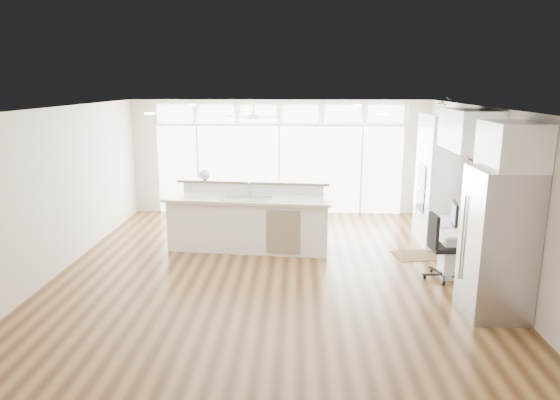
{
  "coord_description": "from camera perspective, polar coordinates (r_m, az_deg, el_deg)",
  "views": [
    {
      "loc": [
        0.44,
        -7.78,
        3.08
      ],
      "look_at": [
        0.14,
        0.6,
        1.1
      ],
      "focal_mm": 32.0,
      "sensor_mm": 36.0,
      "label": 1
    }
  ],
  "objects": [
    {
      "name": "desk_window",
      "position": [
        8.76,
        22.22,
        2.22
      ],
      "size": [
        0.04,
        0.85,
        0.85
      ],
      "primitive_type": "cube",
      "color": "white",
      "rests_on": "wall_right"
    },
    {
      "name": "ceiling_fan",
      "position": [
        10.64,
        -3.05,
        10.01
      ],
      "size": [
        1.16,
        1.16,
        0.32
      ],
      "primitive_type": "cube",
      "color": "white",
      "rests_on": "ceiling"
    },
    {
      "name": "monitor",
      "position": [
        8.75,
        19.37,
        -1.47
      ],
      "size": [
        0.17,
        0.51,
        0.42
      ],
      "primitive_type": "cube",
      "rotation": [
        0.0,
        0.0,
        -0.17
      ],
      "color": "black",
      "rests_on": "desk_nook"
    },
    {
      "name": "wall_left",
      "position": [
        8.89,
        -24.29,
        0.86
      ],
      "size": [
        0.04,
        8.0,
        2.7
      ],
      "primitive_type": "cube",
      "color": "beige",
      "rests_on": "floor"
    },
    {
      "name": "desk_nook",
      "position": [
        8.93,
        19.57,
        -5.12
      ],
      "size": [
        0.72,
        1.3,
        0.76
      ],
      "primitive_type": "cube",
      "color": "white",
      "rests_on": "floor"
    },
    {
      "name": "floor",
      "position": [
        8.38,
        -1.1,
        -8.37
      ],
      "size": [
        7.0,
        8.0,
        0.02
      ],
      "primitive_type": "cube",
      "color": "#482E16",
      "rests_on": "ground"
    },
    {
      "name": "framed_photos",
      "position": [
        9.36,
        20.87,
        2.05
      ],
      "size": [
        0.06,
        0.22,
        0.8
      ],
      "primitive_type": "cube",
      "color": "black",
      "rests_on": "wall_right"
    },
    {
      "name": "oven_cabinet",
      "position": [
        10.13,
        17.69,
        2.22
      ],
      "size": [
        0.64,
        1.2,
        2.5
      ],
      "primitive_type": "cube",
      "color": "white",
      "rests_on": "floor"
    },
    {
      "name": "transom_row",
      "position": [
        11.75,
        -0.08,
        9.84
      ],
      "size": [
        5.9,
        0.06,
        0.4
      ],
      "primitive_type": "cube",
      "color": "white",
      "rests_on": "wall_back"
    },
    {
      "name": "refrigerator",
      "position": [
        7.26,
        23.6,
        -4.51
      ],
      "size": [
        0.76,
        0.9,
        2.0
      ],
      "primitive_type": "cube",
      "color": "#A9AAAE",
      "rests_on": "floor"
    },
    {
      "name": "fishbowl",
      "position": [
        9.83,
        -8.61,
        2.9
      ],
      "size": [
        0.24,
        0.24,
        0.22
      ],
      "primitive_type": "sphere",
      "rotation": [
        0.0,
        0.0,
        -0.13
      ],
      "color": "silver",
      "rests_on": "kitchen_island"
    },
    {
      "name": "fridge_cabinet",
      "position": [
        7.03,
        25.04,
        5.66
      ],
      "size": [
        0.64,
        0.9,
        0.6
      ],
      "primitive_type": "cube",
      "color": "white",
      "rests_on": "wall_right"
    },
    {
      "name": "wall_back",
      "position": [
        11.91,
        -0.06,
        4.91
      ],
      "size": [
        7.0,
        0.04,
        2.7
      ],
      "primitive_type": "cube",
      "color": "beige",
      "rests_on": "floor"
    },
    {
      "name": "keyboard",
      "position": [
        8.75,
        18.2,
        -2.73
      ],
      "size": [
        0.18,
        0.35,
        0.02
      ],
      "primitive_type": "cube",
      "rotation": [
        0.0,
        0.0,
        -0.16
      ],
      "color": "silver",
      "rests_on": "desk_nook"
    },
    {
      "name": "ceiling",
      "position": [
        7.8,
        -1.19,
        10.47
      ],
      "size": [
        7.0,
        8.0,
        0.02
      ],
      "primitive_type": "cube",
      "color": "white",
      "rests_on": "wall_back"
    },
    {
      "name": "office_chair",
      "position": [
        8.37,
        18.38,
        -5.14
      ],
      "size": [
        0.59,
        0.55,
        1.07
      ],
      "primitive_type": "cube",
      "rotation": [
        0.0,
        0.0,
        0.07
      ],
      "color": "black",
      "rests_on": "floor"
    },
    {
      "name": "wall_front",
      "position": [
        4.18,
        -4.26,
        -11.19
      ],
      "size": [
        7.0,
        0.04,
        2.7
      ],
      "primitive_type": "cube",
      "color": "beige",
      "rests_on": "floor"
    },
    {
      "name": "rug",
      "position": [
        9.5,
        15.45,
        -6.11
      ],
      "size": [
        0.94,
        0.75,
        0.01
      ],
      "primitive_type": "cube",
      "rotation": [
        0.0,
        0.0,
        0.18
      ],
      "color": "#382712",
      "rests_on": "floor"
    },
    {
      "name": "recessed_lights",
      "position": [
        8.0,
        -1.1,
        10.4
      ],
      "size": [
        3.4,
        3.0,
        0.02
      ],
      "primitive_type": "cube",
      "color": "beige",
      "rests_on": "ceiling"
    },
    {
      "name": "upper_cabinets",
      "position": [
        8.56,
        20.85,
        7.52
      ],
      "size": [
        0.64,
        1.3,
        0.64
      ],
      "primitive_type": "cube",
      "color": "white",
      "rests_on": "wall_right"
    },
    {
      "name": "kitchen_island",
      "position": [
        9.39,
        -3.55,
        -1.99
      ],
      "size": [
        3.19,
        1.46,
        1.23
      ],
      "primitive_type": "cube",
      "rotation": [
        0.0,
        0.0,
        -0.1
      ],
      "color": "white",
      "rests_on": "floor"
    },
    {
      "name": "wall_right",
      "position": [
        8.54,
        23.03,
        0.5
      ],
      "size": [
        0.04,
        8.0,
        2.7
      ],
      "primitive_type": "cube",
      "color": "beige",
      "rests_on": "floor"
    },
    {
      "name": "glass_wall",
      "position": [
        11.9,
        -0.08,
        3.44
      ],
      "size": [
        5.8,
        0.06,
        2.08
      ],
      "primitive_type": "cube",
      "color": "white",
      "rests_on": "wall_back"
    },
    {
      "name": "potted_plant",
      "position": [
        9.97,
        18.24,
        9.99
      ],
      "size": [
        0.34,
        0.36,
        0.25
      ],
      "primitive_type": "imported",
      "rotation": [
        0.0,
        0.0,
        0.17
      ],
      "color": "#2A5D27",
      "rests_on": "oven_cabinet"
    }
  ]
}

